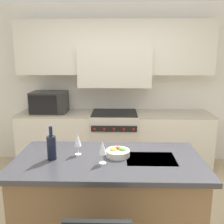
{
  "coord_description": "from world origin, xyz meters",
  "views": [
    {
      "loc": [
        0.06,
        -2.25,
        1.85
      ],
      "look_at": [
        -0.01,
        0.66,
        1.19
      ],
      "focal_mm": 40.0,
      "sensor_mm": 36.0,
      "label": 1
    }
  ],
  "objects_px": {
    "wine_glass_near": "(103,148)",
    "wine_glass_far": "(78,141)",
    "fruit_bowl": "(118,152)",
    "microwave": "(49,102)",
    "range_stove": "(114,140)",
    "wine_bottle": "(52,147)"
  },
  "relations": [
    {
      "from": "wine_glass_near",
      "to": "wine_glass_far",
      "type": "relative_size",
      "value": 1.0
    },
    {
      "from": "wine_glass_near",
      "to": "wine_glass_far",
      "type": "xyz_separation_m",
      "value": [
        -0.24,
        0.19,
        0.0
      ]
    },
    {
      "from": "wine_glass_near",
      "to": "wine_glass_far",
      "type": "height_order",
      "value": "same"
    },
    {
      "from": "wine_bottle",
      "to": "fruit_bowl",
      "type": "bearing_deg",
      "value": 8.57
    },
    {
      "from": "microwave",
      "to": "wine_glass_far",
      "type": "height_order",
      "value": "microwave"
    },
    {
      "from": "wine_bottle",
      "to": "wine_glass_near",
      "type": "distance_m",
      "value": 0.47
    },
    {
      "from": "microwave",
      "to": "wine_glass_far",
      "type": "relative_size",
      "value": 2.82
    },
    {
      "from": "range_stove",
      "to": "wine_glass_near",
      "type": "bearing_deg",
      "value": -91.97
    },
    {
      "from": "range_stove",
      "to": "microwave",
      "type": "height_order",
      "value": "microwave"
    },
    {
      "from": "fruit_bowl",
      "to": "range_stove",
      "type": "bearing_deg",
      "value": 91.93
    },
    {
      "from": "microwave",
      "to": "fruit_bowl",
      "type": "distance_m",
      "value": 2.17
    },
    {
      "from": "range_stove",
      "to": "wine_glass_far",
      "type": "height_order",
      "value": "wine_glass_far"
    },
    {
      "from": "range_stove",
      "to": "fruit_bowl",
      "type": "height_order",
      "value": "fruit_bowl"
    },
    {
      "from": "wine_bottle",
      "to": "wine_glass_near",
      "type": "height_order",
      "value": "wine_bottle"
    },
    {
      "from": "range_stove",
      "to": "microwave",
      "type": "relative_size",
      "value": 1.65
    },
    {
      "from": "microwave",
      "to": "wine_glass_near",
      "type": "distance_m",
      "value": 2.25
    },
    {
      "from": "wine_glass_far",
      "to": "fruit_bowl",
      "type": "bearing_deg",
      "value": -3.21
    },
    {
      "from": "wine_glass_near",
      "to": "fruit_bowl",
      "type": "height_order",
      "value": "wine_glass_near"
    },
    {
      "from": "range_stove",
      "to": "fruit_bowl",
      "type": "relative_size",
      "value": 4.23
    },
    {
      "from": "fruit_bowl",
      "to": "wine_glass_near",
      "type": "bearing_deg",
      "value": -127.58
    },
    {
      "from": "range_stove",
      "to": "wine_glass_near",
      "type": "distance_m",
      "value": 2.09
    },
    {
      "from": "wine_glass_far",
      "to": "fruit_bowl",
      "type": "distance_m",
      "value": 0.39
    }
  ]
}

